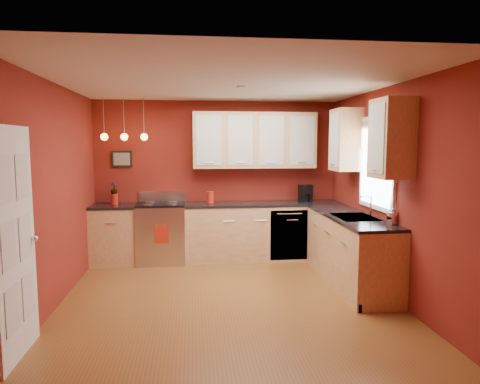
{
  "coord_description": "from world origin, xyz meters",
  "views": [
    {
      "loc": [
        -0.42,
        -5.04,
        1.89
      ],
      "look_at": [
        0.26,
        1.0,
        1.21
      ],
      "focal_mm": 32.0,
      "sensor_mm": 36.0,
      "label": 1
    }
  ],
  "objects": [
    {
      "name": "ceiling",
      "position": [
        0.0,
        0.0,
        2.6
      ],
      "size": [
        4.0,
        4.2,
        0.02
      ],
      "primitive_type": "cube",
      "color": "beige",
      "rests_on": "wall_back"
    },
    {
      "name": "floor",
      "position": [
        0.0,
        0.0,
        0.0
      ],
      "size": [
        4.2,
        4.2,
        0.0
      ],
      "primitive_type": "plane",
      "color": "brown",
      "rests_on": "ground"
    },
    {
      "name": "wall_right",
      "position": [
        2.0,
        0.0,
        1.3
      ],
      "size": [
        0.02,
        4.2,
        2.6
      ],
      "primitive_type": "cube",
      "color": "maroon",
      "rests_on": "floor"
    },
    {
      "name": "counter_back_left",
      "position": [
        -1.65,
        1.8,
        0.92
      ],
      "size": [
        0.7,
        0.62,
        0.04
      ],
      "primitive_type": "cube",
      "color": "black",
      "rests_on": "base_cabinets_back_left"
    },
    {
      "name": "counter_right",
      "position": [
        1.7,
        0.45,
        0.92
      ],
      "size": [
        0.62,
        2.1,
        0.04
      ],
      "primitive_type": "cube",
      "color": "black",
      "rests_on": "base_cabinets_right"
    },
    {
      "name": "base_cabinets_back_right",
      "position": [
        0.73,
        1.8,
        0.45
      ],
      "size": [
        2.54,
        0.6,
        0.9
      ],
      "primitive_type": "cube",
      "color": "#E5B47B",
      "rests_on": "floor"
    },
    {
      "name": "gas_range",
      "position": [
        -0.92,
        1.8,
        0.48
      ],
      "size": [
        0.76,
        0.64,
        1.11
      ],
      "color": "silver",
      "rests_on": "floor"
    },
    {
      "name": "door_left_wall",
      "position": [
        -1.97,
        -1.2,
        1.03
      ],
      "size": [
        0.12,
        0.82,
        2.05
      ],
      "color": "white",
      "rests_on": "floor"
    },
    {
      "name": "coffee_maker",
      "position": [
        1.45,
        1.85,
        1.07
      ],
      "size": [
        0.23,
        0.23,
        0.28
      ],
      "rotation": [
        0.0,
        0.0,
        0.29
      ],
      "color": "black",
      "rests_on": "counter_back_right"
    },
    {
      "name": "red_canister",
      "position": [
        -0.13,
        1.85,
        1.03
      ],
      "size": [
        0.12,
        0.12,
        0.19
      ],
      "color": "#AB2112",
      "rests_on": "counter_back_right"
    },
    {
      "name": "wall_front",
      "position": [
        0.0,
        -2.1,
        1.3
      ],
      "size": [
        4.0,
        0.02,
        2.6
      ],
      "primitive_type": "cube",
      "color": "maroon",
      "rests_on": "floor"
    },
    {
      "name": "upper_cabinets_right",
      "position": [
        1.82,
        0.32,
        1.95
      ],
      "size": [
        0.35,
        1.95,
        0.9
      ],
      "primitive_type": "cube",
      "color": "#E5B47B",
      "rests_on": "wall_right"
    },
    {
      "name": "soap_pump",
      "position": [
        1.95,
        -0.25,
        1.05
      ],
      "size": [
        0.12,
        0.12,
        0.21
      ],
      "primitive_type": "imported",
      "rotation": [
        0.0,
        0.0,
        0.25
      ],
      "color": "white",
      "rests_on": "counter_right"
    },
    {
      "name": "dish_towel",
      "position": [
        -0.89,
        1.47,
        0.52
      ],
      "size": [
        0.21,
        0.01,
        0.28
      ],
      "primitive_type": "cube",
      "color": "#AB2112",
      "rests_on": "gas_range"
    },
    {
      "name": "base_cabinets_right",
      "position": [
        1.7,
        0.45,
        0.45
      ],
      "size": [
        0.6,
        2.1,
        0.9
      ],
      "primitive_type": "cube",
      "color": "#E5B47B",
      "rests_on": "floor"
    },
    {
      "name": "pendant_lights",
      "position": [
        -1.45,
        1.75,
        2.01
      ],
      "size": [
        0.71,
        0.11,
        0.66
      ],
      "color": "gray",
      "rests_on": "ceiling"
    },
    {
      "name": "counter_back_right",
      "position": [
        0.73,
        1.8,
        0.92
      ],
      "size": [
        2.54,
        0.62,
        0.04
      ],
      "primitive_type": "cube",
      "color": "black",
      "rests_on": "base_cabinets_back_right"
    },
    {
      "name": "red_vase",
      "position": [
        -1.65,
        1.88,
        1.02
      ],
      "size": [
        0.1,
        0.1,
        0.17
      ],
      "primitive_type": "cylinder",
      "color": "#AB2112",
      "rests_on": "counter_back_left"
    },
    {
      "name": "upper_cabinets_back",
      "position": [
        0.6,
        1.93,
        1.95
      ],
      "size": [
        2.0,
        0.35,
        0.9
      ],
      "primitive_type": "cube",
      "color": "#E5B47B",
      "rests_on": "wall_back"
    },
    {
      "name": "window",
      "position": [
        1.97,
        0.3,
        1.69
      ],
      "size": [
        0.06,
        1.02,
        1.22
      ],
      "color": "white",
      "rests_on": "wall_right"
    },
    {
      "name": "wall_left",
      "position": [
        -2.0,
        0.0,
        1.3
      ],
      "size": [
        0.02,
        4.2,
        2.6
      ],
      "primitive_type": "cube",
      "color": "maroon",
      "rests_on": "floor"
    },
    {
      "name": "wall_picture",
      "position": [
        -1.55,
        2.08,
        1.65
      ],
      "size": [
        0.32,
        0.03,
        0.26
      ],
      "primitive_type": "cube",
      "color": "black",
      "rests_on": "wall_back"
    },
    {
      "name": "wall_back",
      "position": [
        0.0,
        2.1,
        1.3
      ],
      "size": [
        4.0,
        0.02,
        2.6
      ],
      "primitive_type": "cube",
      "color": "maroon",
      "rests_on": "floor"
    },
    {
      "name": "sink",
      "position": [
        1.7,
        0.3,
        0.92
      ],
      "size": [
        0.5,
        0.7,
        0.33
      ],
      "color": "gray",
      "rests_on": "counter_right"
    },
    {
      "name": "flowers",
      "position": [
        -1.65,
        1.88,
        1.19
      ],
      "size": [
        0.13,
        0.13,
        0.21
      ],
      "primitive_type": "imported",
      "rotation": [
        0.0,
        0.0,
        -0.16
      ],
      "color": "#AB2112",
      "rests_on": "red_vase"
    },
    {
      "name": "dishwasher_front",
      "position": [
        1.1,
        1.51,
        0.45
      ],
      "size": [
        0.6,
        0.02,
        0.8
      ],
      "primitive_type": "cube",
      "color": "silver",
      "rests_on": "base_cabinets_back_right"
    },
    {
      "name": "base_cabinets_back_left",
      "position": [
        -1.65,
        1.8,
        0.45
      ],
      "size": [
        0.7,
        0.6,
        0.9
      ],
      "primitive_type": "cube",
      "color": "#E5B47B",
      "rests_on": "floor"
    }
  ]
}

